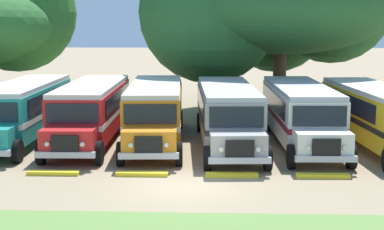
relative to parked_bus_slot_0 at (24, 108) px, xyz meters
name	(u,v)px	position (x,y,z in m)	size (l,w,h in m)	color
ground_plane	(185,187)	(8.47, -8.14, -1.58)	(220.00, 220.00, 0.00)	#937F60
parked_bus_slot_0	(24,108)	(0.00, 0.00, 0.00)	(2.88, 10.86, 2.82)	teal
parked_bus_slot_1	(92,109)	(3.45, -0.16, 0.00)	(2.91, 10.87, 2.82)	red
parked_bus_slot_2	(155,110)	(6.60, -0.20, 0.00)	(3.20, 10.91, 2.82)	orange
parked_bus_slot_3	(227,112)	(10.12, -0.82, 0.00)	(3.27, 10.93, 2.82)	#9E9993
parked_bus_slot_4	(300,111)	(13.63, -0.41, 0.00)	(2.99, 10.88, 2.82)	silver
parked_bus_slot_5	(376,113)	(17.07, -0.94, 0.00)	(3.49, 10.96, 2.82)	yellow
curb_wheelstop_1	(53,173)	(3.31, -6.67, -1.51)	(2.00, 0.36, 0.15)	yellow
curb_wheelstop_2	(142,174)	(6.75, -6.67, -1.51)	(2.00, 0.36, 0.15)	yellow
curb_wheelstop_3	(232,175)	(10.19, -6.67, -1.51)	(2.00, 0.36, 0.15)	yellow
curb_wheelstop_4	(323,176)	(13.64, -6.67, -1.51)	(2.00, 0.36, 0.15)	yellow
broad_shade_tree	(273,10)	(13.21, 10.12, 5.01)	(16.49, 14.31, 11.09)	brown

